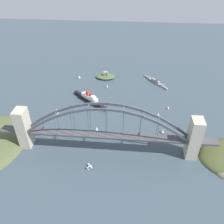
# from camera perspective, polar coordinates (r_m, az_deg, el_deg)

# --- Properties ---
(ground_plane) EXTENTS (1400.00, 1400.00, 0.00)m
(ground_plane) POSITION_cam_1_polar(r_m,az_deg,el_deg) (326.11, -1.33, -9.27)
(ground_plane) COLOR #3D4C56
(harbor_arch_bridge) EXTENTS (289.22, 19.60, 74.50)m
(harbor_arch_bridge) POSITION_cam_1_polar(r_m,az_deg,el_deg) (305.15, -1.41, -5.13)
(harbor_arch_bridge) COLOR beige
(harbor_arch_bridge) RESTS_ON ground
(ocean_liner) EXTENTS (68.50, 57.77, 19.52)m
(ocean_liner) POSITION_cam_1_polar(r_m,az_deg,el_deg) (421.99, -5.58, 3.24)
(ocean_liner) COLOR black
(ocean_liner) RESTS_ON ground
(naval_cruiser) EXTENTS (46.63, 58.07, 16.94)m
(naval_cruiser) POSITION_cam_1_polar(r_m,az_deg,el_deg) (492.80, 10.78, 7.36)
(naval_cruiser) COLOR gray
(naval_cruiser) RESTS_ON ground
(fort_island_mid_harbor) EXTENTS (41.48, 29.27, 14.78)m
(fort_island_mid_harbor) POSITION_cam_1_polar(r_m,az_deg,el_deg) (505.37, -1.60, 8.85)
(fort_island_mid_harbor) COLOR #4C6038
(fort_island_mid_harbor) RESTS_ON ground
(seaplane_taxiing_near_bridge) EXTENTS (8.94, 8.97, 4.93)m
(seaplane_taxiing_near_bridge) POSITION_cam_1_polar(r_m,az_deg,el_deg) (303.21, -5.55, -13.34)
(seaplane_taxiing_near_bridge) COLOR #B7B7B2
(seaplane_taxiing_near_bridge) RESTS_ON ground
(small_boat_0) EXTENTS (8.89, 8.19, 9.42)m
(small_boat_0) POSITION_cam_1_polar(r_m,az_deg,el_deg) (353.27, -3.86, -4.24)
(small_boat_0) COLOR #234C8C
(small_boat_0) RESTS_ON ground
(small_boat_1) EXTENTS (11.01, 6.88, 11.25)m
(small_boat_1) POSITION_cam_1_polar(r_m,az_deg,el_deg) (341.67, 9.02, -6.11)
(small_boat_1) COLOR black
(small_boat_1) RESTS_ON ground
(small_boat_2) EXTENTS (7.18, 4.67, 7.69)m
(small_boat_2) POSITION_cam_1_polar(r_m,az_deg,el_deg) (392.05, 11.34, -0.55)
(small_boat_2) COLOR gold
(small_boat_2) RESTS_ON ground
(small_boat_3) EXTENTS (6.27, 7.93, 9.25)m
(small_boat_3) POSITION_cam_1_polar(r_m,az_deg,el_deg) (506.31, -8.16, 8.62)
(small_boat_3) COLOR gold
(small_boat_3) RESTS_ON ground
(small_boat_4) EXTENTS (7.18, 4.14, 6.54)m
(small_boat_4) POSITION_cam_1_polar(r_m,az_deg,el_deg) (413.38, 13.72, 1.06)
(small_boat_4) COLOR #B2231E
(small_boat_4) RESTS_ON ground
(small_boat_5) EXTENTS (6.06, 10.66, 11.94)m
(small_boat_5) POSITION_cam_1_polar(r_m,az_deg,el_deg) (399.93, -13.51, 0.26)
(small_boat_5) COLOR gold
(small_boat_5) RESTS_ON ground
(small_boat_6) EXTENTS (8.52, 6.75, 8.45)m
(small_boat_6) POSITION_cam_1_polar(r_m,az_deg,el_deg) (358.19, 12.42, -4.59)
(small_boat_6) COLOR brown
(small_boat_6) RESTS_ON ground
(small_boat_7) EXTENTS (5.12, 6.60, 8.35)m
(small_boat_7) POSITION_cam_1_polar(r_m,az_deg,el_deg) (466.32, -1.25, 6.46)
(small_boat_7) COLOR #234C8C
(small_boat_7) RESTS_ON ground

